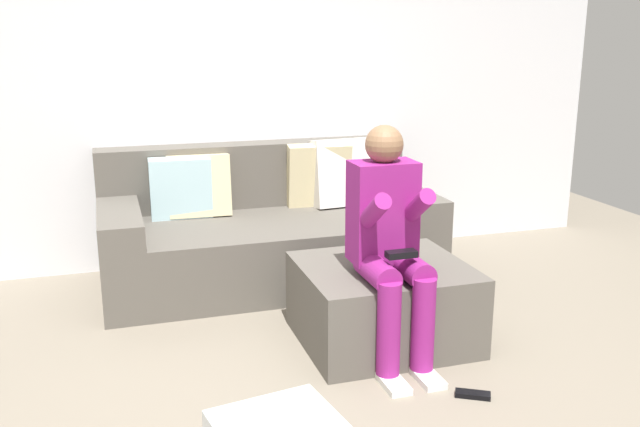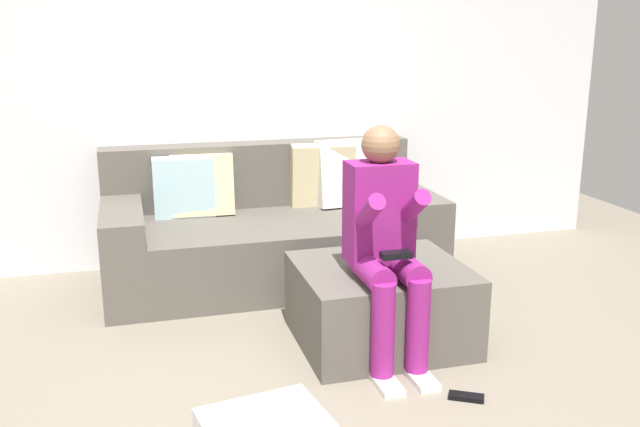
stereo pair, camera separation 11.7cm
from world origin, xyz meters
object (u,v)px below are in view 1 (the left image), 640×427
(couch_sectional, at_px, (267,229))
(person_seated, at_px, (390,237))
(ottoman, at_px, (383,303))
(remote_near_ottoman, at_px, (473,394))

(couch_sectional, distance_m, person_seated, 1.37)
(ottoman, distance_m, remote_near_ottoman, 0.70)
(person_seated, bearing_deg, couch_sectional, 102.22)
(couch_sectional, bearing_deg, remote_near_ottoman, -74.50)
(couch_sectional, relative_size, ottoman, 2.47)
(ottoman, distance_m, person_seated, 0.45)
(ottoman, bearing_deg, couch_sectional, 106.63)
(couch_sectional, distance_m, ottoman, 1.18)
(person_seated, xyz_separation_m, remote_near_ottoman, (0.21, -0.47, -0.60))
(person_seated, relative_size, remote_near_ottoman, 7.44)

